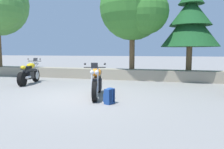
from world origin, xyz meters
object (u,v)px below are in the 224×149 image
Objects in this scene: rider_backpack at (109,95)px; motorcycle_orange_centre at (97,82)px; motorcycle_yellow_near_left at (30,73)px; pine_tree_mid_right at (190,22)px; leafy_tree_mid_left at (135,8)px.

motorcycle_orange_centre is at bearing 129.41° from rider_backpack.
motorcycle_yellow_near_left is 8.19m from pine_tree_mid_right.
motorcycle_yellow_near_left is 0.41× the size of leafy_tree_mid_left.
motorcycle_orange_centre is 5.66m from leafy_tree_mid_left.
leafy_tree_mid_left is (-0.16, 5.44, 3.47)m from rider_backpack.
motorcycle_yellow_near_left is at bearing -157.88° from pine_tree_mid_right.
motorcycle_yellow_near_left is 0.50× the size of pine_tree_mid_right.
pine_tree_mid_right is (2.74, 0.24, -0.75)m from leafy_tree_mid_left.
leafy_tree_mid_left is (4.50, 2.70, 3.23)m from motorcycle_yellow_near_left.
pine_tree_mid_right is (2.58, 5.67, 2.72)m from rider_backpack.
motorcycle_orange_centre reaches higher than rider_backpack.
leafy_tree_mid_left is at bearing 91.64° from rider_backpack.
rider_backpack is (4.65, -2.73, -0.24)m from motorcycle_yellow_near_left.
motorcycle_yellow_near_left is at bearing 154.33° from motorcycle_orange_centre.
rider_backpack is 6.80m from pine_tree_mid_right.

